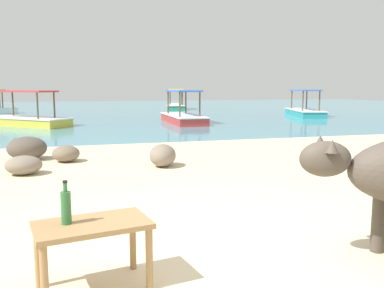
# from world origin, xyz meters

# --- Properties ---
(sand_beach) EXTENTS (18.00, 14.00, 0.04)m
(sand_beach) POSITION_xyz_m (0.00, 0.00, 0.02)
(sand_beach) COLOR beige
(sand_beach) RESTS_ON ground
(water_surface) EXTENTS (60.00, 36.00, 0.03)m
(water_surface) POSITION_xyz_m (0.00, 22.00, 0.00)
(water_surface) COLOR teal
(water_surface) RESTS_ON ground
(low_bench_table) EXTENTS (0.83, 0.57, 0.47)m
(low_bench_table) POSITION_xyz_m (-1.20, -0.27, 0.43)
(low_bench_table) COLOR #A37A4C
(low_bench_table) RESTS_ON sand_beach
(bottle) EXTENTS (0.07, 0.07, 0.30)m
(bottle) POSITION_xyz_m (-1.37, -0.25, 0.63)
(bottle) COLOR #2D6B38
(bottle) RESTS_ON low_bench_table
(shore_rock_large) EXTENTS (0.61, 0.63, 0.31)m
(shore_rock_large) POSITION_xyz_m (-1.46, 4.87, 0.19)
(shore_rock_large) COLOR #756651
(shore_rock_large) RESTS_ON sand_beach
(shore_rock_medium) EXTENTS (0.62, 0.56, 0.30)m
(shore_rock_medium) POSITION_xyz_m (-2.09, 3.88, 0.19)
(shore_rock_medium) COLOR gray
(shore_rock_medium) RESTS_ON sand_beach
(shore_rock_small) EXTENTS (0.62, 0.71, 0.39)m
(shore_rock_small) POSITION_xyz_m (0.18, 3.92, 0.24)
(shore_rock_small) COLOR gray
(shore_rock_small) RESTS_ON sand_beach
(shore_rock_flat) EXTENTS (0.85, 0.80, 0.44)m
(shore_rock_flat) POSITION_xyz_m (-2.18, 5.32, 0.26)
(shore_rock_flat) COLOR brown
(shore_rock_flat) RESTS_ON sand_beach
(boat_red) EXTENTS (1.24, 3.70, 1.29)m
(boat_red) POSITION_xyz_m (2.91, 12.78, 0.29)
(boat_red) COLOR #C63833
(boat_red) RESTS_ON water_surface
(boat_green) EXTENTS (1.99, 3.84, 1.29)m
(boat_green) POSITION_xyz_m (5.04, 22.54, 0.29)
(boat_green) COLOR #338E66
(boat_green) RESTS_ON water_surface
(boat_teal) EXTENTS (2.14, 3.85, 1.29)m
(boat_teal) POSITION_xyz_m (9.60, 14.77, 0.29)
(boat_teal) COLOR teal
(boat_teal) RESTS_ON water_surface
(boat_yellow) EXTENTS (3.47, 3.36, 1.29)m
(boat_yellow) POSITION_xyz_m (-3.01, 13.09, 0.29)
(boat_yellow) COLOR gold
(boat_yellow) RESTS_ON water_surface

